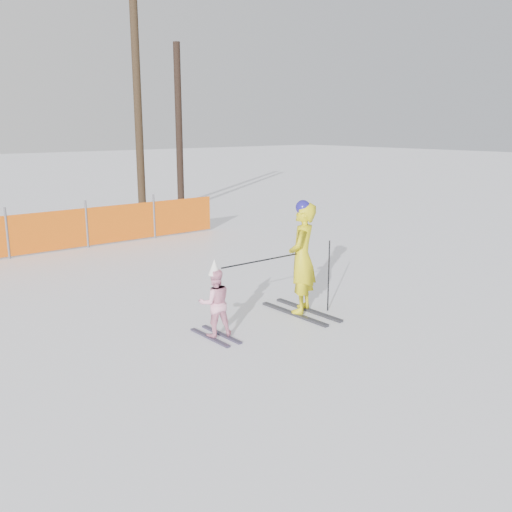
# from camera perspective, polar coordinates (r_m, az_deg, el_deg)

# --- Properties ---
(ground) EXTENTS (120.00, 120.00, 0.00)m
(ground) POSITION_cam_1_polar(r_m,az_deg,el_deg) (9.55, 1.92, -6.38)
(ground) COLOR white
(ground) RESTS_ON ground
(adult) EXTENTS (0.82, 1.56, 1.96)m
(adult) POSITION_cam_1_polar(r_m,az_deg,el_deg) (9.63, 4.63, -0.18)
(adult) COLOR black
(adult) RESTS_ON ground
(child) EXTENTS (0.61, 0.96, 1.22)m
(child) POSITION_cam_1_polar(r_m,az_deg,el_deg) (8.64, -4.12, -4.61)
(child) COLOR black
(child) RESTS_ON ground
(ski_poles) EXTENTS (2.14, 0.24, 1.25)m
(ski_poles) POSITION_cam_1_polar(r_m,az_deg,el_deg) (9.40, 3.68, -1.19)
(ski_poles) COLOR black
(ski_poles) RESTS_ON ground
(tree_trunks) EXTENTS (2.32, 1.02, 7.08)m
(tree_trunks) POSITION_cam_1_polar(r_m,az_deg,el_deg) (20.85, -9.89, 13.25)
(tree_trunks) COLOR #312316
(tree_trunks) RESTS_ON ground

